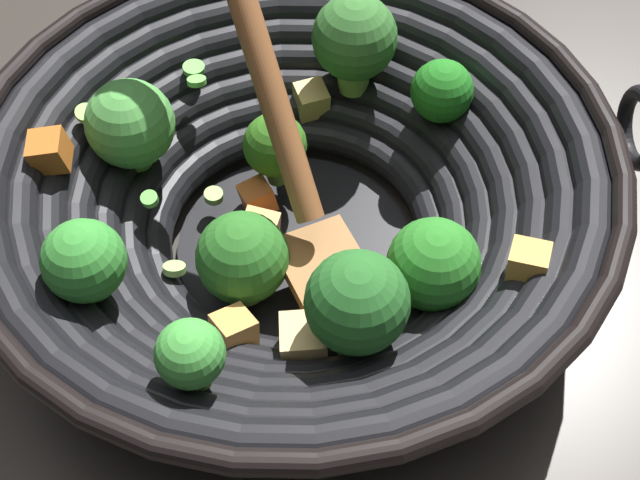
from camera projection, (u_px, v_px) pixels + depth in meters
The scene contains 2 objects.
ground_plane at pixel (295, 253), 0.60m from camera, with size 4.00×4.00×0.00m, color #332D28.
wok at pixel (292, 189), 0.55m from camera, with size 0.44×0.41×0.28m.
Camera 1 is at (-0.08, -0.35, 0.49)m, focal length 48.47 mm.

